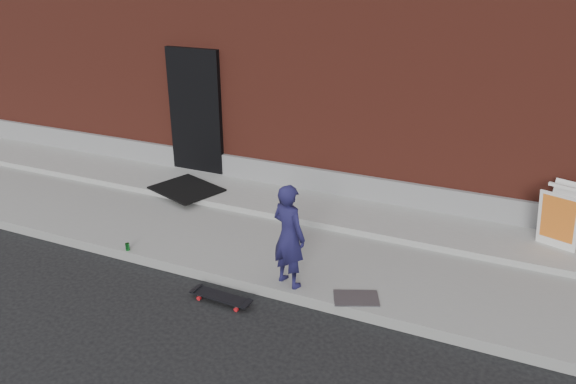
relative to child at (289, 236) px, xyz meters
The scene contains 10 objects.
ground 0.98m from the child, 157.41° to the right, with size 80.00×80.00×0.00m, color black.
sidewalk 1.58m from the child, 110.30° to the left, with size 20.00×3.00×0.15m, color gray.
apron 2.34m from the child, 102.33° to the left, with size 20.00×1.20×0.10m, color gray.
building 7.01m from the child, 94.06° to the left, with size 20.00×8.10×5.00m.
child is the anchor object (origin of this frame).
skateboard 1.15m from the child, 142.39° to the right, with size 0.80×0.23×0.09m.
pizza_sign 3.86m from the child, 36.65° to the left, with size 0.70×0.76×0.88m.
soda_can 2.52m from the child, behind, with size 0.06×0.06×0.11m, color #1B872D.
doormat 3.40m from the child, 146.07° to the left, with size 1.10×0.89×0.03m, color black.
utility_plate 1.11m from the child, ahead, with size 0.54×0.35×0.02m, color #55545A.
Camera 1 is at (2.98, -5.39, 4.00)m, focal length 35.00 mm.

